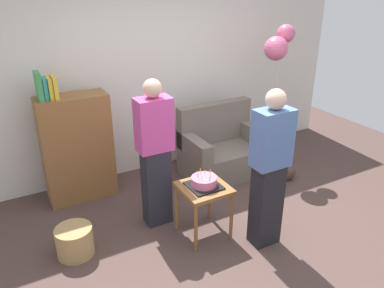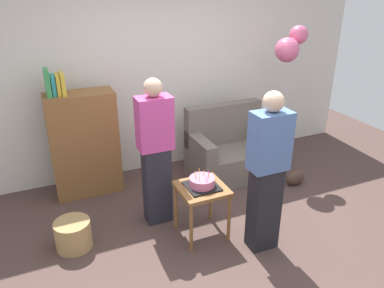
{
  "view_description": "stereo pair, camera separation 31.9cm",
  "coord_description": "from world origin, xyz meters",
  "px_view_note": "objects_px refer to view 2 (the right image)",
  "views": [
    {
      "loc": [
        -1.94,
        -2.6,
        2.53
      ],
      "look_at": [
        -0.23,
        0.52,
        0.95
      ],
      "focal_mm": 35.47,
      "sensor_mm": 36.0,
      "label": 1
    },
    {
      "loc": [
        -1.65,
        -2.74,
        2.53
      ],
      "look_at": [
        -0.23,
        0.52,
        0.95
      ],
      "focal_mm": 35.47,
      "sensor_mm": 36.0,
      "label": 2
    }
  ],
  "objects_px": {
    "side_table": "(202,194)",
    "balloon_bunch": "(291,45)",
    "wicker_basket": "(73,235)",
    "person_blowing_candles": "(156,153)",
    "birthday_cake": "(202,183)",
    "couch": "(230,152)",
    "bookshelf": "(84,143)",
    "person_holding_cake": "(267,173)",
    "handbag": "(295,178)"
  },
  "relations": [
    {
      "from": "birthday_cake",
      "to": "person_blowing_candles",
      "type": "relative_size",
      "value": 0.2
    },
    {
      "from": "person_holding_cake",
      "to": "couch",
      "type": "bearing_deg",
      "value": -102.01
    },
    {
      "from": "couch",
      "to": "person_holding_cake",
      "type": "xyz_separation_m",
      "value": [
        -0.44,
        -1.48,
        0.49
      ]
    },
    {
      "from": "bookshelf",
      "to": "person_blowing_candles",
      "type": "distance_m",
      "value": 1.14
    },
    {
      "from": "couch",
      "to": "wicker_basket",
      "type": "distance_m",
      "value": 2.32
    },
    {
      "from": "bookshelf",
      "to": "balloon_bunch",
      "type": "relative_size",
      "value": 0.82
    },
    {
      "from": "wicker_basket",
      "to": "handbag",
      "type": "xyz_separation_m",
      "value": [
        2.85,
        0.13,
        -0.05
      ]
    },
    {
      "from": "bookshelf",
      "to": "side_table",
      "type": "distance_m",
      "value": 1.69
    },
    {
      "from": "bookshelf",
      "to": "person_holding_cake",
      "type": "distance_m",
      "value": 2.3
    },
    {
      "from": "bookshelf",
      "to": "person_holding_cake",
      "type": "bearing_deg",
      "value": -51.7
    },
    {
      "from": "bookshelf",
      "to": "wicker_basket",
      "type": "height_order",
      "value": "bookshelf"
    },
    {
      "from": "side_table",
      "to": "balloon_bunch",
      "type": "height_order",
      "value": "balloon_bunch"
    },
    {
      "from": "couch",
      "to": "side_table",
      "type": "bearing_deg",
      "value": -130.71
    },
    {
      "from": "wicker_basket",
      "to": "balloon_bunch",
      "type": "height_order",
      "value": "balloon_bunch"
    },
    {
      "from": "birthday_cake",
      "to": "balloon_bunch",
      "type": "xyz_separation_m",
      "value": [
        1.68,
        0.97,
        1.11
      ]
    },
    {
      "from": "bookshelf",
      "to": "balloon_bunch",
      "type": "xyz_separation_m",
      "value": [
        2.62,
        -0.42,
        1.06
      ]
    },
    {
      "from": "birthday_cake",
      "to": "person_holding_cake",
      "type": "height_order",
      "value": "person_holding_cake"
    },
    {
      "from": "bookshelf",
      "to": "person_blowing_candles",
      "type": "relative_size",
      "value": 0.98
    },
    {
      "from": "birthday_cake",
      "to": "wicker_basket",
      "type": "bearing_deg",
      "value": 165.77
    },
    {
      "from": "person_holding_cake",
      "to": "handbag",
      "type": "relative_size",
      "value": 5.82
    },
    {
      "from": "person_blowing_candles",
      "to": "wicker_basket",
      "type": "bearing_deg",
      "value": 169.32
    },
    {
      "from": "bookshelf",
      "to": "person_blowing_candles",
      "type": "xyz_separation_m",
      "value": [
        0.61,
        -0.95,
        0.16
      ]
    },
    {
      "from": "bookshelf",
      "to": "wicker_basket",
      "type": "bearing_deg",
      "value": -107.37
    },
    {
      "from": "balloon_bunch",
      "to": "person_blowing_candles",
      "type": "bearing_deg",
      "value": -165.35
    },
    {
      "from": "person_holding_cake",
      "to": "birthday_cake",
      "type": "bearing_deg",
      "value": -35.96
    },
    {
      "from": "couch",
      "to": "balloon_bunch",
      "type": "xyz_separation_m",
      "value": [
        0.77,
        -0.1,
        1.39
      ]
    },
    {
      "from": "side_table",
      "to": "wicker_basket",
      "type": "height_order",
      "value": "side_table"
    },
    {
      "from": "person_blowing_candles",
      "to": "side_table",
      "type": "bearing_deg",
      "value": -71.14
    },
    {
      "from": "handbag",
      "to": "balloon_bunch",
      "type": "xyz_separation_m",
      "value": [
        0.11,
        0.51,
        1.63
      ]
    },
    {
      "from": "couch",
      "to": "person_holding_cake",
      "type": "relative_size",
      "value": 0.67
    },
    {
      "from": "side_table",
      "to": "birthday_cake",
      "type": "relative_size",
      "value": 1.8
    },
    {
      "from": "side_table",
      "to": "birthday_cake",
      "type": "bearing_deg",
      "value": 68.65
    },
    {
      "from": "person_holding_cake",
      "to": "wicker_basket",
      "type": "relative_size",
      "value": 4.53
    },
    {
      "from": "bookshelf",
      "to": "side_table",
      "type": "bearing_deg",
      "value": -55.95
    },
    {
      "from": "couch",
      "to": "side_table",
      "type": "xyz_separation_m",
      "value": [
        -0.92,
        -1.07,
        0.15
      ]
    },
    {
      "from": "person_blowing_candles",
      "to": "wicker_basket",
      "type": "relative_size",
      "value": 4.53
    },
    {
      "from": "side_table",
      "to": "person_holding_cake",
      "type": "relative_size",
      "value": 0.35
    },
    {
      "from": "bookshelf",
      "to": "balloon_bunch",
      "type": "bearing_deg",
      "value": -9.09
    },
    {
      "from": "birthday_cake",
      "to": "person_blowing_candles",
      "type": "distance_m",
      "value": 0.59
    },
    {
      "from": "bookshelf",
      "to": "person_holding_cake",
      "type": "xyz_separation_m",
      "value": [
        1.42,
        -1.8,
        0.16
      ]
    },
    {
      "from": "person_holding_cake",
      "to": "side_table",
      "type": "bearing_deg",
      "value": -35.96
    },
    {
      "from": "balloon_bunch",
      "to": "birthday_cake",
      "type": "bearing_deg",
      "value": -150.06
    },
    {
      "from": "couch",
      "to": "person_blowing_candles",
      "type": "xyz_separation_m",
      "value": [
        -1.25,
        -0.62,
        0.49
      ]
    },
    {
      "from": "handbag",
      "to": "wicker_basket",
      "type": "bearing_deg",
      "value": -177.32
    },
    {
      "from": "couch",
      "to": "balloon_bunch",
      "type": "bearing_deg",
      "value": -7.21
    },
    {
      "from": "birthday_cake",
      "to": "bookshelf",
      "type": "bearing_deg",
      "value": 124.05
    },
    {
      "from": "birthday_cake",
      "to": "couch",
      "type": "bearing_deg",
      "value": 49.29
    },
    {
      "from": "birthday_cake",
      "to": "handbag",
      "type": "bearing_deg",
      "value": 16.15
    },
    {
      "from": "person_holding_cake",
      "to": "handbag",
      "type": "distance_m",
      "value": 1.58
    },
    {
      "from": "couch",
      "to": "side_table",
      "type": "distance_m",
      "value": 1.42
    }
  ]
}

